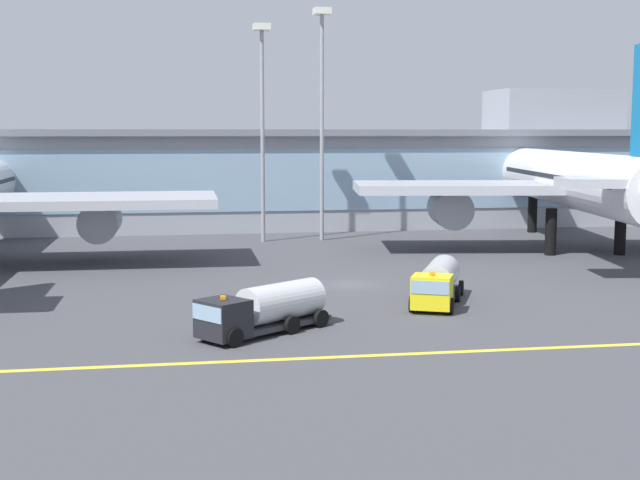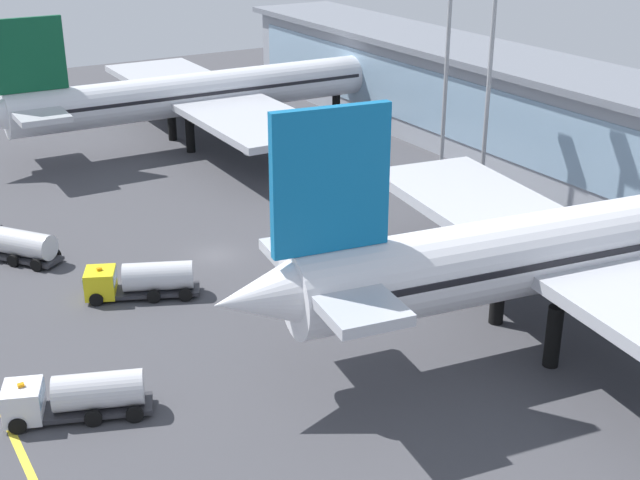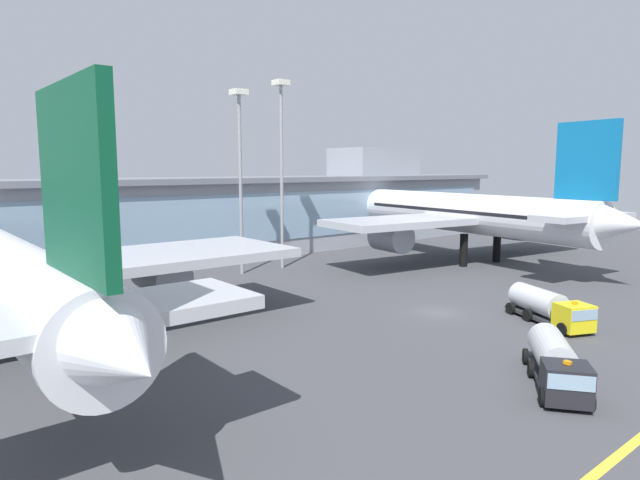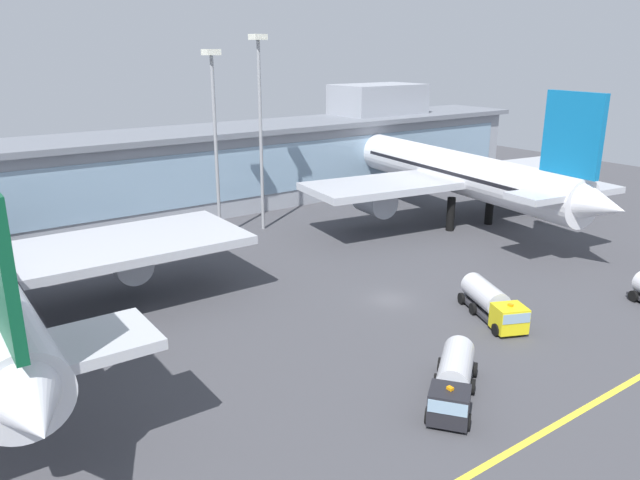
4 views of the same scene
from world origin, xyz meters
TOP-DOWN VIEW (x-y plane):
  - ground_plane at (0.00, 0.00)m, footprint 180.00×180.00m
  - terminal_building at (1.82, 42.38)m, footprint 124.50×14.00m
  - airliner_near_left at (-33.90, 14.16)m, footprint 48.46×58.24m
  - airliner_near_right at (26.51, 15.70)m, footprint 45.56×52.13m
  - fuel_tanker_truck at (-8.59, -15.95)m, footprint 8.68×7.39m
  - baggage_tug_near at (18.68, -18.17)m, footprint 5.60×9.32m
  - service_truck_far at (4.47, -8.78)m, footprint 5.96×9.25m
  - apron_light_mast_west at (-3.91, 28.55)m, footprint 1.80×1.80m
  - apron_light_mast_centre at (2.64, 28.62)m, footprint 1.80×1.80m

SIDE VIEW (x-z plane):
  - ground_plane at x=0.00m, z-range 0.00..0.00m
  - fuel_tanker_truck at x=-8.59m, z-range 0.06..2.96m
  - baggage_tug_near at x=18.68m, z-range 0.06..2.96m
  - service_truck_far at x=4.47m, z-range 0.06..2.96m
  - airliner_near_left at x=-33.90m, z-range -2.34..14.90m
  - terminal_building at x=1.82m, z-range -2.11..15.35m
  - airliner_near_right at x=26.51m, z-range -2.57..16.53m
  - apron_light_mast_west at x=-3.91m, z-range 3.64..27.09m
  - apron_light_mast_centre at x=2.64m, z-range 3.73..28.97m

